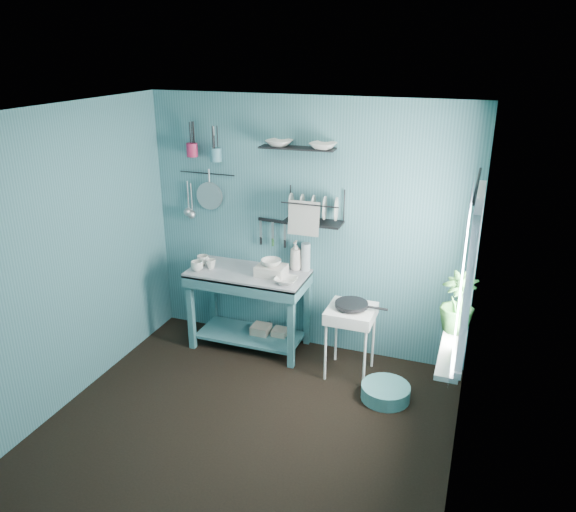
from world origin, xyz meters
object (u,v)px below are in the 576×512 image
(mug_right, at_px, (203,260))
(frying_pan, at_px, (352,304))
(mug_left, at_px, (197,266))
(storage_tin_large, at_px, (261,335))
(hotplate_stand, at_px, (350,341))
(storage_tin_small, at_px, (280,338))
(floor_basin, at_px, (385,392))
(utensil_cup_magenta, at_px, (192,150))
(colander, at_px, (210,196))
(utensil_cup_teal, at_px, (216,155))
(potted_plant, at_px, (458,302))
(mug_mid, at_px, (211,264))
(wash_tub, at_px, (271,270))
(water_bottle, at_px, (306,257))
(dish_rack, at_px, (313,207))
(soap_bottle, at_px, (295,255))
(work_counter, at_px, (249,309))

(mug_right, xyz_separation_m, frying_pan, (1.58, -0.16, -0.16))
(mug_left, xyz_separation_m, storage_tin_large, (0.58, 0.21, -0.77))
(mug_left, distance_m, storage_tin_large, 0.98)
(hotplate_stand, height_order, frying_pan, frying_pan)
(storage_tin_small, height_order, floor_basin, storage_tin_small)
(storage_tin_small, bearing_deg, utensil_cup_magenta, 173.85)
(colander, xyz_separation_m, storage_tin_small, (0.80, -0.13, -1.39))
(mug_right, height_order, utensil_cup_teal, utensil_cup_teal)
(frying_pan, xyz_separation_m, potted_plant, (0.92, -0.40, 0.35))
(mug_mid, distance_m, colander, 0.69)
(colander, bearing_deg, wash_tub, -17.19)
(water_bottle, xyz_separation_m, dish_rack, (0.10, -0.09, 0.54))
(colander, bearing_deg, utensil_cup_teal, -15.64)
(wash_tub, xyz_separation_m, frying_pan, (0.83, -0.14, -0.16))
(soap_bottle, distance_m, frying_pan, 0.80)
(storage_tin_large, relative_size, storage_tin_small, 1.10)
(work_counter, bearing_deg, floor_basin, -19.92)
(frying_pan, bearing_deg, soap_bottle, 151.84)
(floor_basin, bearing_deg, storage_tin_small, 156.01)
(storage_tin_large, bearing_deg, floor_basin, -19.77)
(mug_mid, height_order, frying_pan, mug_mid)
(wash_tub, height_order, potted_plant, potted_plant)
(work_counter, distance_m, utensil_cup_teal, 1.57)
(mug_right, bearing_deg, frying_pan, -5.60)
(utensil_cup_teal, relative_size, potted_plant, 0.27)
(frying_pan, distance_m, dish_rack, 0.96)
(utensil_cup_teal, bearing_deg, mug_left, -103.98)
(work_counter, bearing_deg, frying_pan, -11.28)
(work_counter, relative_size, soap_bottle, 3.91)
(utensil_cup_magenta, distance_m, colander, 0.48)
(potted_plant, height_order, storage_tin_large, potted_plant)
(hotplate_stand, bearing_deg, potted_plant, -34.56)
(potted_plant, bearing_deg, floor_basin, 168.38)
(water_bottle, distance_m, utensil_cup_teal, 1.32)
(water_bottle, xyz_separation_m, floor_basin, (0.97, -0.67, -0.90))
(utensil_cup_teal, bearing_deg, dish_rack, -2.83)
(floor_basin, bearing_deg, wash_tub, 160.90)
(hotplate_stand, relative_size, potted_plant, 1.43)
(work_counter, xyz_separation_m, water_bottle, (0.52, 0.22, 0.55))
(work_counter, distance_m, utensil_cup_magenta, 1.68)
(wash_tub, height_order, colander, colander)
(potted_plant, xyz_separation_m, storage_tin_small, (-1.71, 0.64, -0.97))
(work_counter, height_order, water_bottle, water_bottle)
(mug_right, distance_m, wash_tub, 0.75)
(frying_pan, height_order, colander, colander)
(work_counter, bearing_deg, storage_tin_small, 11.80)
(wash_tub, distance_m, hotplate_stand, 1.00)
(utensil_cup_magenta, relative_size, storage_tin_large, 0.59)
(utensil_cup_teal, bearing_deg, storage_tin_small, -8.40)
(hotplate_stand, distance_m, potted_plant, 1.24)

